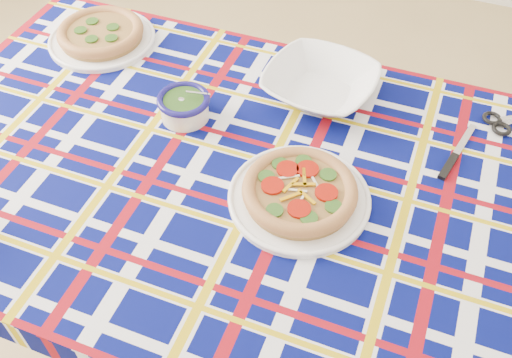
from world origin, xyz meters
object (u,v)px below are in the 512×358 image
at_px(dining_table, 232,190).
at_px(main_focaccia_plate, 300,191).
at_px(pesto_bowl, 184,105).
at_px(serving_bowl, 320,84).

height_order(dining_table, main_focaccia_plate, main_focaccia_plate).
relative_size(pesto_bowl, serving_bowl, 0.47).
height_order(main_focaccia_plate, pesto_bowl, pesto_bowl).
height_order(pesto_bowl, serving_bowl, pesto_bowl).
bearing_deg(dining_table, serving_bowl, 70.87).
height_order(main_focaccia_plate, serving_bowl, serving_bowl).
relative_size(dining_table, serving_bowl, 5.72).
bearing_deg(serving_bowl, dining_table, -108.52).
distance_m(dining_table, serving_bowl, 0.35).
bearing_deg(serving_bowl, pesto_bowl, -144.31).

